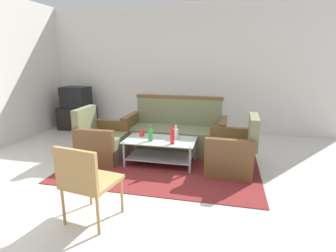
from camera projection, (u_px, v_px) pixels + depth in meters
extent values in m
plane|color=beige|center=(151.00, 189.00, 3.44)|extent=(14.00, 14.00, 0.00)
cube|color=silver|center=(188.00, 69.00, 5.98)|extent=(6.52, 0.12, 2.80)
cube|color=maroon|center=(164.00, 163.00, 4.29)|extent=(2.95, 2.17, 0.01)
cube|color=#6B704C|center=(175.00, 139.00, 4.82)|extent=(1.62, 0.74, 0.42)
cube|color=#6B704C|center=(179.00, 111.00, 5.01)|extent=(1.60, 0.18, 0.48)
cube|color=brown|center=(222.00, 137.00, 4.60)|extent=(0.14, 0.70, 0.62)
cube|color=brown|center=(131.00, 131.00, 5.00)|extent=(0.14, 0.70, 0.62)
cube|color=brown|center=(179.00, 97.00, 4.95)|extent=(1.64, 0.14, 0.06)
cube|color=#6B704C|center=(104.00, 147.00, 4.45)|extent=(0.66, 0.60, 0.40)
cube|color=#6B704C|center=(85.00, 121.00, 4.41)|extent=(0.12, 0.60, 0.45)
cube|color=brown|center=(112.00, 136.00, 4.73)|extent=(0.66, 0.10, 0.58)
cube|color=brown|center=(94.00, 148.00, 4.11)|extent=(0.66, 0.10, 0.58)
cube|color=#6B704C|center=(229.00, 158.00, 3.96)|extent=(0.68, 0.62, 0.40)
cube|color=#6B704C|center=(253.00, 131.00, 3.77)|extent=(0.14, 0.60, 0.45)
cube|color=brown|center=(229.00, 160.00, 3.63)|extent=(0.66, 0.13, 0.58)
cube|color=brown|center=(231.00, 145.00, 4.24)|extent=(0.66, 0.13, 0.58)
cube|color=silver|center=(160.00, 140.00, 4.16)|extent=(1.10, 0.60, 0.02)
cube|color=#9E9EA5|center=(160.00, 156.00, 4.22)|extent=(1.00, 0.52, 0.02)
cylinder|color=#9E9EA5|center=(135.00, 144.00, 4.56)|extent=(0.04, 0.04, 0.40)
cylinder|color=#9E9EA5|center=(195.00, 149.00, 4.34)|extent=(0.04, 0.04, 0.40)
cylinder|color=#9E9EA5|center=(124.00, 155.00, 4.07)|extent=(0.04, 0.04, 0.40)
cylinder|color=#9E9EA5|center=(190.00, 160.00, 3.85)|extent=(0.04, 0.04, 0.40)
cylinder|color=#2D8C38|center=(150.00, 135.00, 4.07)|extent=(0.07, 0.07, 0.18)
cylinder|color=#2D8C38|center=(150.00, 127.00, 4.04)|extent=(0.03, 0.03, 0.08)
cylinder|color=silver|center=(176.00, 134.00, 4.18)|extent=(0.08, 0.08, 0.15)
cylinder|color=silver|center=(176.00, 127.00, 4.15)|extent=(0.03, 0.03, 0.07)
cylinder|color=red|center=(172.00, 137.00, 3.92)|extent=(0.06, 0.06, 0.22)
cylinder|color=red|center=(172.00, 127.00, 3.88)|extent=(0.02, 0.02, 0.09)
cylinder|color=red|center=(142.00, 133.00, 4.33)|extent=(0.08, 0.08, 0.10)
cube|color=black|center=(78.00, 118.00, 6.33)|extent=(0.80, 0.50, 0.52)
cube|color=black|center=(76.00, 97.00, 6.20)|extent=(0.64, 0.49, 0.48)
cube|color=black|center=(82.00, 96.00, 6.41)|extent=(0.51, 0.05, 0.36)
cube|color=#AD844C|center=(92.00, 182.00, 2.72)|extent=(0.55, 0.55, 0.04)
cube|color=#AD844C|center=(76.00, 170.00, 2.47)|extent=(0.48, 0.12, 0.40)
cylinder|color=#AD844C|center=(90.00, 188.00, 3.04)|extent=(0.03, 0.03, 0.42)
cylinder|color=#AD844C|center=(122.00, 194.00, 2.89)|extent=(0.03, 0.03, 0.42)
cylinder|color=#AD844C|center=(63.00, 206.00, 2.66)|extent=(0.03, 0.03, 0.42)
cylinder|color=#AD844C|center=(98.00, 215.00, 2.51)|extent=(0.03, 0.03, 0.42)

